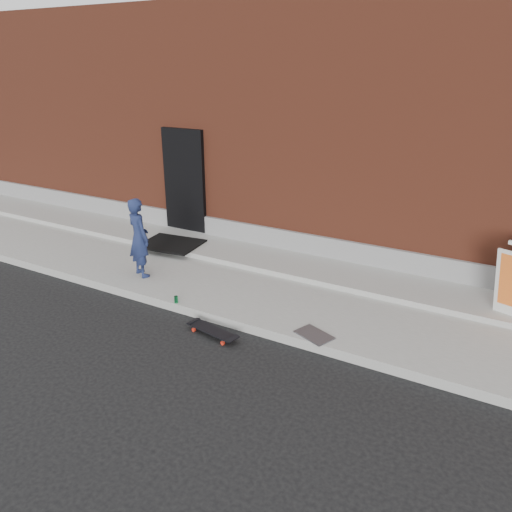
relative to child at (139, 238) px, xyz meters
The scene contains 9 objects.
ground 2.21m from the child, 18.88° to the right, with size 80.00×80.00×0.00m, color black.
sidewalk 2.24m from the child, 23.81° to the left, with size 20.00×3.00×0.15m, color gray.
apron 2.68m from the child, 42.34° to the left, with size 20.00×1.20×0.10m, color #969791.
building 6.82m from the child, 73.20° to the left, with size 20.00×8.10×5.00m.
child is the anchor object (origin of this frame).
skateboard 2.56m from the child, 23.60° to the right, with size 0.90×0.37×0.10m.
soda_can 1.56m from the child, 25.48° to the right, with size 0.06×0.06×0.12m, color #1B8A46.
doormat 1.53m from the child, 105.97° to the left, with size 1.20×0.98×0.03m, color black.
utility_plate 3.76m from the child, ahead, with size 0.54×0.34×0.02m, color #55555A.
Camera 1 is at (4.12, -5.70, 3.85)m, focal length 35.00 mm.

